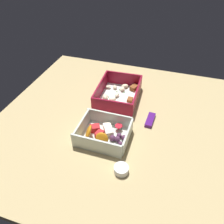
# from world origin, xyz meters

# --- Properties ---
(table_surface) EXTENTS (0.80, 0.80, 0.02)m
(table_surface) POSITION_xyz_m (0.00, 0.00, 0.01)
(table_surface) COLOR tan
(table_surface) RESTS_ON ground
(pasta_container) EXTENTS (0.21, 0.16, 0.06)m
(pasta_container) POSITION_xyz_m (-0.12, -0.01, 0.04)
(pasta_container) COLOR white
(pasta_container) RESTS_ON table_surface
(fruit_bowl) EXTENTS (0.13, 0.16, 0.06)m
(fruit_bowl) POSITION_xyz_m (0.09, 0.00, 0.04)
(fruit_bowl) COLOR silver
(fruit_bowl) RESTS_ON table_surface
(candy_bar) EXTENTS (0.07, 0.03, 0.01)m
(candy_bar) POSITION_xyz_m (-0.03, 0.13, 0.03)
(candy_bar) COLOR #51197A
(candy_bar) RESTS_ON table_surface
(paper_cup_liner) EXTENTS (0.04, 0.04, 0.02)m
(paper_cup_liner) POSITION_xyz_m (0.20, 0.09, 0.03)
(paper_cup_liner) COLOR white
(paper_cup_liner) RESTS_ON table_surface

